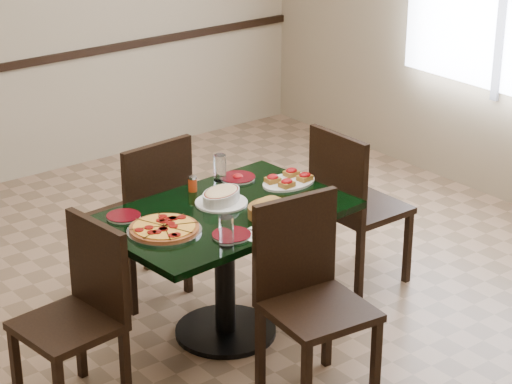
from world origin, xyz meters
TOP-DOWN VIEW (x-y plane):
  - floor at (0.00, 0.00)m, footprint 5.50×5.50m
  - room_shell at (1.02, 1.73)m, footprint 5.50×5.50m
  - main_table at (-0.24, -0.13)m, footprint 1.38×0.94m
  - chair_far at (-0.34, 0.50)m, footprint 0.50×0.50m
  - chair_near at (-0.23, -0.80)m, footprint 0.52×0.52m
  - chair_right at (0.71, -0.10)m, footprint 0.47×0.47m
  - chair_left at (-1.16, -0.22)m, footprint 0.49×0.49m
  - pepperoni_pizza at (-0.64, -0.16)m, footprint 0.38×0.38m
  - lasagna_casserole at (-0.20, -0.05)m, footprint 0.30×0.29m
  - bread_basket at (-0.10, -0.31)m, footprint 0.27×0.22m
  - bruschetta_platter at (0.27, -0.05)m, footprint 0.35×0.25m
  - side_plate_near at (-0.41, -0.42)m, footprint 0.20×0.20m
  - side_plate_far_r at (0.09, 0.19)m, footprint 0.20×0.20m
  - side_plate_far_l at (-0.71, 0.12)m, footprint 0.18×0.18m
  - napkin_setting at (-0.30, -0.48)m, footprint 0.19×0.19m
  - water_glass_a at (-0.01, 0.23)m, footprint 0.07×0.07m
  - water_glass_b at (-0.49, -0.49)m, footprint 0.07×0.07m
  - pepper_shaker at (-0.22, 0.20)m, footprint 0.05×0.05m

SIDE VIEW (x-z plane):
  - floor at x=0.00m, z-range 0.00..0.00m
  - chair_left at x=-1.16m, z-range 0.06..1.00m
  - chair_right at x=0.71m, z-range 0.06..1.06m
  - chair_far at x=-0.34m, z-range 0.07..1.07m
  - main_table at x=-0.24m, z-range 0.19..0.94m
  - chair_near at x=-0.23m, z-range 0.07..1.07m
  - napkin_setting at x=-0.30m, z-range 0.75..0.76m
  - side_plate_near at x=-0.41m, z-range 0.75..0.77m
  - side_plate_far_l at x=-0.71m, z-range 0.75..0.77m
  - side_plate_far_r at x=0.09m, z-range 0.74..0.77m
  - pepperoni_pizza at x=-0.64m, z-range 0.75..0.79m
  - bruschetta_platter at x=0.27m, z-range 0.75..0.80m
  - bread_basket at x=-0.10m, z-range 0.74..0.84m
  - pepper_shaker at x=-0.22m, z-range 0.75..0.84m
  - lasagna_casserole at x=-0.20m, z-range 0.75..0.84m
  - water_glass_a at x=-0.01m, z-range 0.75..0.90m
  - water_glass_b at x=-0.49m, z-range 0.75..0.91m
  - room_shell at x=1.02m, z-range -1.58..3.92m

